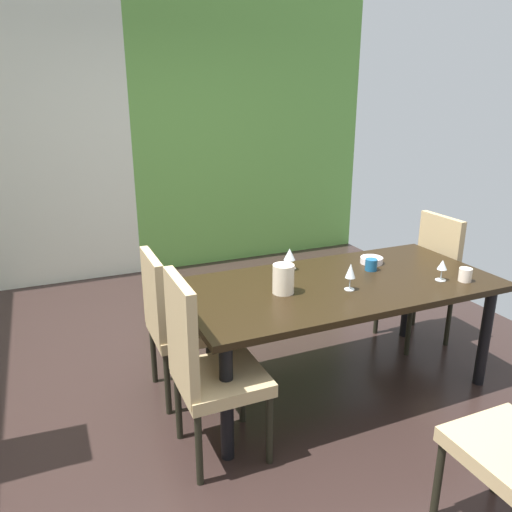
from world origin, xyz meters
TOP-DOWN VIEW (x-y plane):
  - ground_plane at (0.00, 0.00)m, footprint 5.22×5.48m
  - garden_window_panel at (1.28, 2.69)m, footprint 2.67×0.10m
  - dining_table at (0.69, -0.08)m, footprint 1.99×0.96m
  - chair_left_near at (-0.30, -0.40)m, footprint 0.45×0.44m
  - chair_left_far at (-0.29, 0.23)m, footprint 0.45×0.44m
  - chair_right_far at (1.67, 0.23)m, footprint 0.44×0.44m
  - wine_glass_front at (0.68, -0.21)m, footprint 0.06×0.06m
  - wine_glass_rear at (1.30, -0.31)m, footprint 0.07×0.07m
  - wine_glass_south at (0.51, 0.25)m, footprint 0.08×0.08m
  - serving_bowl_east at (1.09, 0.14)m, footprint 0.15×0.15m
  - cup_center at (1.00, 0.02)m, footprint 0.08×0.08m
  - cup_near_window at (1.42, -0.38)m, footprint 0.08×0.08m
  - pitcher_corner at (0.29, -0.10)m, footprint 0.14×0.13m

SIDE VIEW (x-z plane):
  - ground_plane at x=0.00m, z-range -0.02..0.00m
  - chair_left_far at x=-0.29m, z-range 0.05..1.00m
  - chair_right_far at x=1.67m, z-range 0.05..1.02m
  - chair_left_near at x=-0.30m, z-range 0.04..1.06m
  - dining_table at x=0.69m, z-range 0.29..1.02m
  - serving_bowl_east at x=1.09m, z-range 0.73..0.77m
  - cup_center at x=1.00m, z-range 0.73..0.81m
  - cup_near_window at x=1.42m, z-range 0.73..0.81m
  - pitcher_corner at x=0.29m, z-range 0.73..0.91m
  - wine_glass_rear at x=1.30m, z-range 0.76..0.89m
  - wine_glass_south at x=0.51m, z-range 0.76..0.91m
  - wine_glass_front at x=0.68m, z-range 0.76..0.93m
  - garden_window_panel at x=1.28m, z-range 0.00..2.84m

